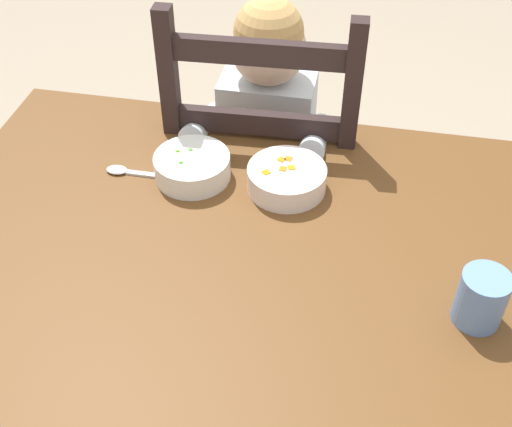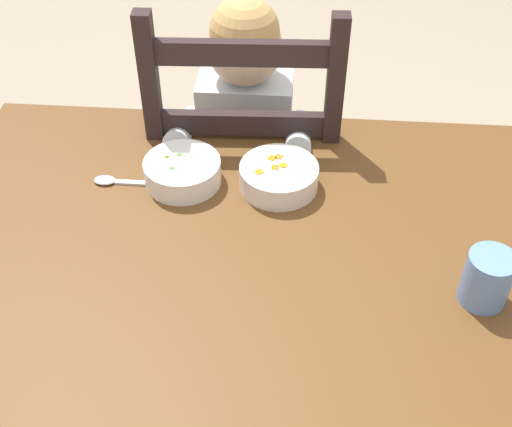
# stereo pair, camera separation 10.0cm
# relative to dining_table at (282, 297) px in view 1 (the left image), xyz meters

# --- Properties ---
(dining_table) EXTENTS (1.36, 0.90, 0.72)m
(dining_table) POSITION_rel_dining_table_xyz_m (0.00, 0.00, 0.00)
(dining_table) COLOR brown
(dining_table) RESTS_ON ground
(dining_chair) EXTENTS (0.44, 0.44, 1.00)m
(dining_chair) POSITION_rel_dining_table_xyz_m (-0.12, 0.49, -0.15)
(dining_chair) COLOR #2B1F1E
(dining_chair) RESTS_ON ground
(child_figure) EXTENTS (0.32, 0.31, 0.96)m
(child_figure) POSITION_rel_dining_table_xyz_m (-0.12, 0.49, 0.01)
(child_figure) COLOR silver
(child_figure) RESTS_ON ground
(bowl_of_peas) EXTENTS (0.15, 0.15, 0.05)m
(bowl_of_peas) POSITION_rel_dining_table_xyz_m (-0.22, 0.20, 0.12)
(bowl_of_peas) COLOR white
(bowl_of_peas) RESTS_ON dining_table
(bowl_of_carrots) EXTENTS (0.16, 0.16, 0.05)m
(bowl_of_carrots) POSITION_rel_dining_table_xyz_m (-0.03, 0.20, 0.12)
(bowl_of_carrots) COLOR white
(bowl_of_carrots) RESTS_ON dining_table
(spoon) EXTENTS (0.14, 0.03, 0.01)m
(spoon) POSITION_rel_dining_table_xyz_m (-0.35, 0.18, 0.10)
(spoon) COLOR silver
(spoon) RESTS_ON dining_table
(drinking_cup) EXTENTS (0.08, 0.08, 0.10)m
(drinking_cup) POSITION_rel_dining_table_xyz_m (0.32, -0.06, 0.14)
(drinking_cup) COLOR #6690D2
(drinking_cup) RESTS_ON dining_table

